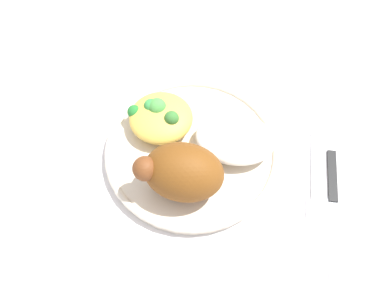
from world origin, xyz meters
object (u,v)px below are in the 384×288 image
object	(u,v)px
roasted_chicken	(180,172)
plate	(192,151)
mac_cheese_with_broccoli	(160,117)
rice_pile	(235,139)
fork	(314,182)
knife	(334,198)

from	to	relation	value
roasted_chicken	plate	bearing A→B (deg)	-94.10
roasted_chicken	mac_cheese_with_broccoli	bearing A→B (deg)	-62.71
rice_pile	mac_cheese_with_broccoli	size ratio (longest dim) A/B	1.17
mac_cheese_with_broccoli	fork	xyz separation A→B (m)	(-0.23, 0.05, -0.03)
plate	knife	size ratio (longest dim) A/B	1.30
mac_cheese_with_broccoli	fork	bearing A→B (deg)	168.44
plate	fork	xyz separation A→B (m)	(-0.17, 0.01, -0.01)
mac_cheese_with_broccoli	fork	distance (m)	0.23
roasted_chicken	mac_cheese_with_broccoli	world-z (taller)	roasted_chicken
plate	roasted_chicken	size ratio (longest dim) A/B	2.23
roasted_chicken	fork	distance (m)	0.19
rice_pile	fork	bearing A→B (deg)	165.81
rice_pile	fork	xyz separation A→B (m)	(-0.12, 0.03, -0.03)
fork	rice_pile	bearing A→B (deg)	-14.19
rice_pile	fork	distance (m)	0.12
plate	rice_pile	bearing A→B (deg)	-165.05
roasted_chicken	rice_pile	bearing A→B (deg)	-129.34
mac_cheese_with_broccoli	knife	xyz separation A→B (m)	(-0.25, 0.07, -0.03)
mac_cheese_with_broccoli	knife	bearing A→B (deg)	165.27
fork	knife	bearing A→B (deg)	142.85
plate	roasted_chicken	distance (m)	0.08
fork	roasted_chicken	bearing A→B (deg)	14.41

